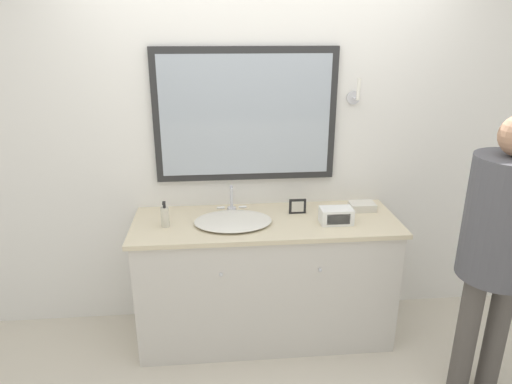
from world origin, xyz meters
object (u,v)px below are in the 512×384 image
sink_basin (233,220)px  person (501,234)px  soap_bottle (165,216)px  appliance_box (336,216)px  picture_frame (297,206)px

sink_basin → person: size_ratio=0.30×
soap_bottle → person: person is taller
appliance_box → person: person is taller
appliance_box → picture_frame: 0.29m
person → picture_frame: bearing=142.2°
sink_basin → person: bearing=-24.1°
sink_basin → soap_bottle: (-0.43, -0.02, 0.05)m
sink_basin → picture_frame: size_ratio=4.37×
sink_basin → picture_frame: sink_basin is taller
soap_bottle → appliance_box: soap_bottle is taller
soap_bottle → picture_frame: 0.88m
soap_bottle → person: 1.94m
picture_frame → person: size_ratio=0.07×
picture_frame → person: 1.23m
picture_frame → person: (0.97, -0.75, 0.10)m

